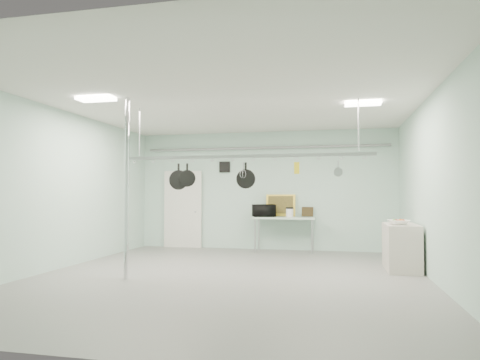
% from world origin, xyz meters
% --- Properties ---
extents(floor, '(8.00, 8.00, 0.00)m').
position_xyz_m(floor, '(0.00, 0.00, 0.00)').
color(floor, gray).
rests_on(floor, ground).
extents(ceiling, '(7.00, 8.00, 0.02)m').
position_xyz_m(ceiling, '(0.00, 0.00, 3.19)').
color(ceiling, silver).
rests_on(ceiling, back_wall).
extents(back_wall, '(7.00, 0.02, 3.20)m').
position_xyz_m(back_wall, '(0.00, 3.99, 1.60)').
color(back_wall, silver).
rests_on(back_wall, floor).
extents(right_wall, '(0.02, 8.00, 3.20)m').
position_xyz_m(right_wall, '(3.49, 0.00, 1.60)').
color(right_wall, silver).
rests_on(right_wall, floor).
extents(door, '(1.10, 0.10, 2.20)m').
position_xyz_m(door, '(-2.30, 3.94, 1.05)').
color(door, silver).
rests_on(door, floor).
extents(wall_vent, '(0.30, 0.04, 0.30)m').
position_xyz_m(wall_vent, '(-1.10, 3.97, 2.25)').
color(wall_vent, black).
rests_on(wall_vent, back_wall).
extents(conduit_pipe, '(6.60, 0.07, 0.07)m').
position_xyz_m(conduit_pipe, '(0.00, 3.90, 2.75)').
color(conduit_pipe, gray).
rests_on(conduit_pipe, back_wall).
extents(chrome_pole, '(0.08, 0.08, 3.20)m').
position_xyz_m(chrome_pole, '(-1.70, -0.60, 1.60)').
color(chrome_pole, silver).
rests_on(chrome_pole, floor).
extents(prep_table, '(1.60, 0.70, 0.91)m').
position_xyz_m(prep_table, '(0.60, 3.60, 0.83)').
color(prep_table, silver).
rests_on(prep_table, floor).
extents(side_cabinet, '(0.60, 1.20, 0.90)m').
position_xyz_m(side_cabinet, '(3.15, 1.40, 0.45)').
color(side_cabinet, beige).
rests_on(side_cabinet, floor).
extents(pot_rack, '(4.80, 0.06, 1.00)m').
position_xyz_m(pot_rack, '(0.20, 0.30, 2.23)').
color(pot_rack, '#B7B7BC').
rests_on(pot_rack, ceiling).
extents(light_panel_left, '(0.65, 0.30, 0.05)m').
position_xyz_m(light_panel_left, '(-2.20, -0.80, 3.16)').
color(light_panel_left, white).
rests_on(light_panel_left, ceiling).
extents(light_panel_right, '(0.65, 0.30, 0.05)m').
position_xyz_m(light_panel_right, '(2.40, 0.60, 3.16)').
color(light_panel_right, white).
rests_on(light_panel_right, ceiling).
extents(microwave, '(0.67, 0.56, 0.32)m').
position_xyz_m(microwave, '(0.07, 3.54, 1.06)').
color(microwave, black).
rests_on(microwave, prep_table).
extents(coffee_canister, '(0.22, 0.22, 0.22)m').
position_xyz_m(coffee_canister, '(0.76, 3.41, 1.01)').
color(coffee_canister, silver).
rests_on(coffee_canister, prep_table).
extents(painting_large, '(0.78, 0.14, 0.58)m').
position_xyz_m(painting_large, '(0.47, 3.90, 1.20)').
color(painting_large, gold).
rests_on(painting_large, prep_table).
extents(painting_small, '(0.31, 0.11, 0.25)m').
position_xyz_m(painting_small, '(1.18, 3.90, 1.03)').
color(painting_small, '#332611').
rests_on(painting_small, prep_table).
extents(fruit_bowl, '(0.49, 0.49, 0.10)m').
position_xyz_m(fruit_bowl, '(3.08, 1.17, 0.95)').
color(fruit_bowl, white).
rests_on(fruit_bowl, side_cabinet).
extents(skillet_left, '(0.38, 0.08, 0.50)m').
position_xyz_m(skillet_left, '(-1.08, 0.30, 1.84)').
color(skillet_left, black).
rests_on(skillet_left, pot_rack).
extents(skillet_mid, '(0.33, 0.11, 0.45)m').
position_xyz_m(skillet_mid, '(-0.90, 0.30, 1.86)').
color(skillet_mid, black).
rests_on(skillet_mid, pot_rack).
extents(skillet_right, '(0.36, 0.07, 0.48)m').
position_xyz_m(skillet_right, '(0.26, 0.30, 1.85)').
color(skillet_right, black).
rests_on(skillet_right, pot_rack).
extents(whisk, '(0.21, 0.21, 0.30)m').
position_xyz_m(whisk, '(0.21, 0.30, 1.93)').
color(whisk, '#B9B9BE').
rests_on(whisk, pot_rack).
extents(grater, '(0.10, 0.03, 0.23)m').
position_xyz_m(grater, '(1.21, 0.30, 1.97)').
color(grater, yellow).
rests_on(grater, pot_rack).
extents(saucepan, '(0.17, 0.12, 0.27)m').
position_xyz_m(saucepan, '(1.94, 0.30, 1.95)').
color(saucepan, '#B2B2B7').
rests_on(saucepan, pot_rack).
extents(fruit_cluster, '(0.24, 0.24, 0.09)m').
position_xyz_m(fruit_cluster, '(3.08, 1.17, 0.99)').
color(fruit_cluster, maroon).
rests_on(fruit_cluster, fruit_bowl).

